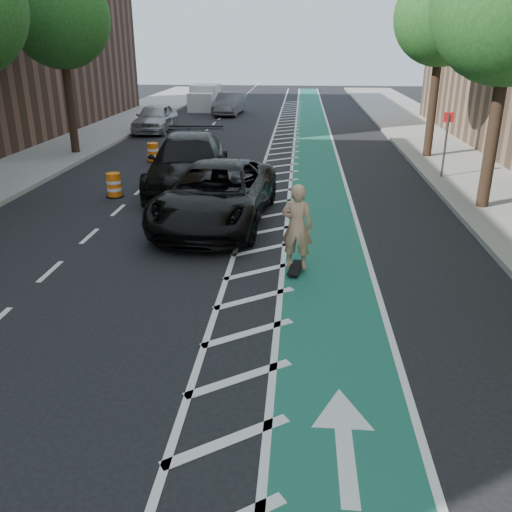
# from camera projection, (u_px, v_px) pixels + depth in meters

# --- Properties ---
(ground) EXTENTS (120.00, 120.00, 0.00)m
(ground) POSITION_uv_depth(u_px,v_px,m) (165.00, 330.00, 9.69)
(ground) COLOR black
(ground) RESTS_ON ground
(bike_lane) EXTENTS (2.00, 90.00, 0.01)m
(bike_lane) POSITION_uv_depth(u_px,v_px,m) (319.00, 191.00, 18.73)
(bike_lane) COLOR #19573F
(bike_lane) RESTS_ON ground
(buffer_strip) EXTENTS (1.40, 90.00, 0.01)m
(buffer_strip) POSITION_uv_depth(u_px,v_px,m) (275.00, 190.00, 18.85)
(buffer_strip) COLOR silver
(buffer_strip) RESTS_ON ground
(curb_right) EXTENTS (0.12, 90.00, 0.16)m
(curb_right) POSITION_uv_depth(u_px,v_px,m) (438.00, 191.00, 18.40)
(curb_right) COLOR gray
(curb_right) RESTS_ON ground
(curb_left) EXTENTS (0.12, 90.00, 0.16)m
(curb_left) POSITION_uv_depth(u_px,v_px,m) (38.00, 183.00, 19.47)
(curb_left) COLOR gray
(curb_left) RESTS_ON ground
(tree_r_d) EXTENTS (4.20, 4.20, 7.90)m
(tree_r_d) POSITION_uv_depth(u_px,v_px,m) (443.00, 17.00, 21.81)
(tree_r_d) COLOR #382619
(tree_r_d) RESTS_ON ground
(tree_l_d) EXTENTS (4.20, 4.20, 7.90)m
(tree_l_d) POSITION_uv_depth(u_px,v_px,m) (63.00, 18.00, 23.00)
(tree_l_d) COLOR #382619
(tree_l_d) RESTS_ON ground
(sign_post) EXTENTS (0.35, 0.08, 2.47)m
(sign_post) POSITION_uv_depth(u_px,v_px,m) (445.00, 144.00, 19.74)
(sign_post) COLOR #4C4C4C
(sign_post) RESTS_ON ground
(skateboard) EXTENTS (0.39, 0.92, 0.12)m
(skateboard) POSITION_uv_depth(u_px,v_px,m) (296.00, 268.00, 12.11)
(skateboard) COLOR black
(skateboard) RESTS_ON ground
(skateboarder) EXTENTS (0.76, 0.56, 1.90)m
(skateboarder) POSITION_uv_depth(u_px,v_px,m) (297.00, 227.00, 11.75)
(skateboarder) COLOR tan
(skateboarder) RESTS_ON skateboard
(suv_near) EXTENTS (3.23, 6.22, 1.68)m
(suv_near) POSITION_uv_depth(u_px,v_px,m) (216.00, 194.00, 15.20)
(suv_near) COLOR black
(suv_near) RESTS_ON ground
(suv_far) EXTENTS (3.11, 6.48, 1.82)m
(suv_far) POSITION_uv_depth(u_px,v_px,m) (189.00, 163.00, 18.71)
(suv_far) COLOR black
(suv_far) RESTS_ON ground
(car_silver) EXTENTS (1.93, 4.66, 1.58)m
(car_silver) POSITION_uv_depth(u_px,v_px,m) (155.00, 118.00, 30.92)
(car_silver) COLOR #A9AAAF
(car_silver) RESTS_ON ground
(car_grey) EXTENTS (1.95, 4.71, 1.52)m
(car_grey) POSITION_uv_depth(u_px,v_px,m) (229.00, 104.00, 38.40)
(car_grey) COLOR #5B5B60
(car_grey) RESTS_ON ground
(box_truck) EXTENTS (2.00, 4.32, 1.80)m
(box_truck) POSITION_uv_depth(u_px,v_px,m) (205.00, 98.00, 41.41)
(box_truck) COLOR silver
(box_truck) RESTS_ON ground
(barrel_a) EXTENTS (0.59, 0.59, 0.80)m
(barrel_a) POSITION_uv_depth(u_px,v_px,m) (114.00, 186.00, 17.93)
(barrel_a) COLOR orange
(barrel_a) RESTS_ON ground
(barrel_b) EXTENTS (0.74, 0.74, 1.01)m
(barrel_b) POSITION_uv_depth(u_px,v_px,m) (186.00, 170.00, 19.70)
(barrel_b) COLOR #EC570C
(barrel_b) RESTS_ON ground
(barrel_c) EXTENTS (0.59, 0.59, 0.80)m
(barrel_c) POSITION_uv_depth(u_px,v_px,m) (153.00, 153.00, 23.30)
(barrel_c) COLOR orange
(barrel_c) RESTS_ON ground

